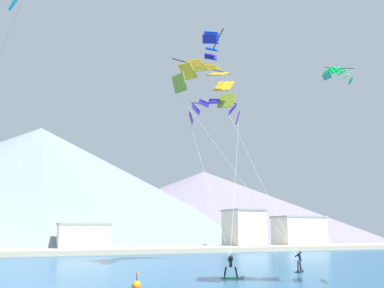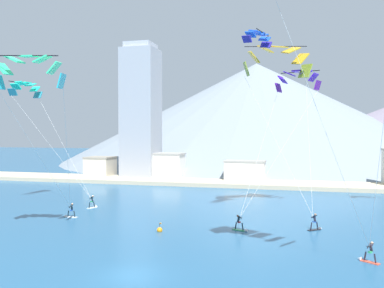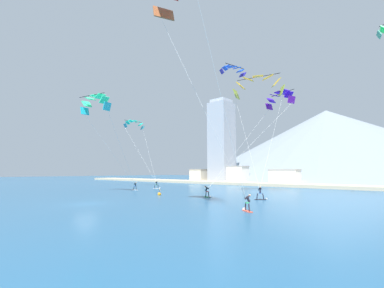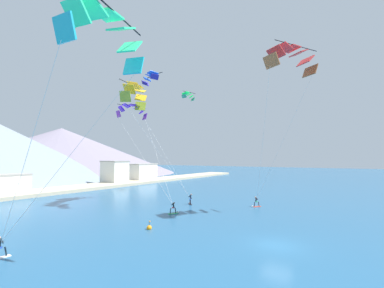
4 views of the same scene
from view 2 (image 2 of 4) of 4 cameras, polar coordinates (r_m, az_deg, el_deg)
name	(u,v)px [view 2 (image 2 of 4)]	position (r m, az deg, el deg)	size (l,w,h in m)	color
ground_plane	(130,276)	(31.20, -8.21, -16.99)	(400.00, 400.00, 0.00)	#23567F
kitesurfer_near_lead	(241,226)	(43.93, 6.53, -10.78)	(1.76, 1.03, 1.70)	#33B266
kitesurfer_near_trail	(70,213)	(52.26, -15.99, -8.84)	(1.74, 0.61, 1.70)	white
kitesurfer_mid_center	(316,225)	(45.68, 16.20, -10.28)	(1.58, 1.44, 1.81)	black
kitesurfer_far_left	(367,256)	(36.33, 22.35, -13.63)	(1.65, 1.34, 1.66)	#E54C33
kitesurfer_far_right	(93,204)	(57.68, -13.04, -7.77)	(0.97, 1.77, 1.77)	white
parafoil_kite_near_lead	(297,79)	(56.81, 13.88, 8.42)	(8.26, 15.49, 16.47)	#5C169A
parafoil_kite_near_trail	(29,68)	(42.42, -20.90, 9.39)	(6.73, 11.36, 15.70)	#1CB0C0
parafoil_kite_mid_center	(277,58)	(54.02, 11.32, 11.21)	(8.31, 11.42, 19.16)	olive
parafoil_kite_far_right	(26,88)	(63.64, -21.27, 6.93)	(11.36, 5.53, 15.43)	teal
parafoil_kite_distant_high_outer	(258,36)	(49.42, 8.79, 14.00)	(3.04, 4.55, 1.69)	#2A2093
race_marker_buoy	(160,230)	(43.48, -4.34, -11.37)	(0.56, 0.56, 1.02)	orange
shoreline_strip	(240,183)	(80.14, 6.48, -5.21)	(180.00, 10.00, 0.70)	#BCAD8E
shore_building_promenade_mid	(100,167)	(93.05, -12.12, -3.06)	(5.48, 5.48, 4.60)	beige
shore_building_quay_east	(160,166)	(88.71, -4.32, -2.96)	(10.16, 4.63, 5.54)	silver
shore_building_old_town	(245,172)	(82.95, 7.08, -3.69)	(7.80, 4.22, 4.38)	silver
highrise_tower	(141,112)	(90.23, -6.84, 4.21)	(7.00, 7.00, 28.30)	#999EA8
mountain_peak_west_ridge	(256,112)	(144.95, 8.58, 4.19)	(126.91, 126.91, 32.63)	gray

